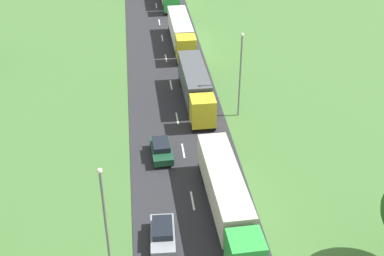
{
  "coord_description": "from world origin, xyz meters",
  "views": [
    {
      "loc": [
        -3.98,
        0.35,
        27.8
      ],
      "look_at": [
        0.94,
        41.56,
        1.98
      ],
      "focal_mm": 48.58,
      "sensor_mm": 36.0,
      "label": 1
    }
  ],
  "objects_px": {
    "truck_second": "(227,196)",
    "lamppost_second": "(105,218)",
    "car_fourth": "(161,149)",
    "lamppost_third": "(240,71)",
    "car_third": "(163,234)",
    "truck_fourth": "(181,32)",
    "truck_third": "(196,86)"
  },
  "relations": [
    {
      "from": "car_third",
      "to": "car_fourth",
      "type": "distance_m",
      "value": 11.09
    },
    {
      "from": "lamppost_second",
      "to": "lamppost_third",
      "type": "xyz_separation_m",
      "value": [
        13.04,
        20.32,
        0.1
      ]
    },
    {
      "from": "truck_third",
      "to": "lamppost_third",
      "type": "relative_size",
      "value": 1.35
    },
    {
      "from": "car_fourth",
      "to": "lamppost_second",
      "type": "bearing_deg",
      "value": -108.23
    },
    {
      "from": "car_third",
      "to": "car_fourth",
      "type": "xyz_separation_m",
      "value": [
        0.66,
        11.07,
        0.01
      ]
    },
    {
      "from": "car_fourth",
      "to": "lamppost_third",
      "type": "bearing_deg",
      "value": 38.26
    },
    {
      "from": "truck_second",
      "to": "lamppost_third",
      "type": "bearing_deg",
      "value": 75.56
    },
    {
      "from": "truck_third",
      "to": "car_fourth",
      "type": "xyz_separation_m",
      "value": [
        -4.42,
        -9.82,
        -1.32
      ]
    },
    {
      "from": "truck_third",
      "to": "truck_fourth",
      "type": "relative_size",
      "value": 0.94
    },
    {
      "from": "truck_fourth",
      "to": "truck_third",
      "type": "bearing_deg",
      "value": -90.26
    },
    {
      "from": "truck_third",
      "to": "truck_fourth",
      "type": "distance_m",
      "value": 15.99
    },
    {
      "from": "truck_fourth",
      "to": "car_fourth",
      "type": "xyz_separation_m",
      "value": [
        -4.49,
        -25.81,
        -1.24
      ]
    },
    {
      "from": "lamppost_third",
      "to": "car_third",
      "type": "bearing_deg",
      "value": -117.37
    },
    {
      "from": "truck_third",
      "to": "car_fourth",
      "type": "distance_m",
      "value": 10.85
    },
    {
      "from": "truck_fourth",
      "to": "lamppost_second",
      "type": "height_order",
      "value": "lamppost_second"
    },
    {
      "from": "truck_second",
      "to": "truck_third",
      "type": "xyz_separation_m",
      "value": [
        -0.15,
        18.62,
        0.11
      ]
    },
    {
      "from": "truck_third",
      "to": "lamppost_third",
      "type": "xyz_separation_m",
      "value": [
        4.15,
        -3.06,
        2.92
      ]
    },
    {
      "from": "truck_second",
      "to": "lamppost_second",
      "type": "xyz_separation_m",
      "value": [
        -9.03,
        -4.76,
        2.93
      ]
    },
    {
      "from": "truck_third",
      "to": "lamppost_third",
      "type": "bearing_deg",
      "value": -36.44
    },
    {
      "from": "lamppost_second",
      "to": "lamppost_third",
      "type": "relative_size",
      "value": 0.98
    },
    {
      "from": "lamppost_third",
      "to": "truck_third",
      "type": "bearing_deg",
      "value": 143.56
    },
    {
      "from": "truck_second",
      "to": "lamppost_third",
      "type": "distance_m",
      "value": 16.35
    },
    {
      "from": "truck_second",
      "to": "truck_fourth",
      "type": "distance_m",
      "value": 34.61
    },
    {
      "from": "truck_third",
      "to": "truck_fourth",
      "type": "bearing_deg",
      "value": 89.74
    },
    {
      "from": "truck_second",
      "to": "car_third",
      "type": "bearing_deg",
      "value": -156.53
    },
    {
      "from": "lamppost_second",
      "to": "truck_third",
      "type": "bearing_deg",
      "value": 69.19
    },
    {
      "from": "car_fourth",
      "to": "lamppost_second",
      "type": "relative_size",
      "value": 0.46
    },
    {
      "from": "truck_fourth",
      "to": "car_fourth",
      "type": "relative_size",
      "value": 3.19
    },
    {
      "from": "truck_fourth",
      "to": "car_third",
      "type": "xyz_separation_m",
      "value": [
        -5.15,
        -36.88,
        -1.26
      ]
    },
    {
      "from": "truck_third",
      "to": "lamppost_second",
      "type": "height_order",
      "value": "lamppost_second"
    },
    {
      "from": "truck_fourth",
      "to": "car_third",
      "type": "bearing_deg",
      "value": -97.95
    },
    {
      "from": "lamppost_second",
      "to": "car_third",
      "type": "bearing_deg",
      "value": 33.22
    }
  ]
}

